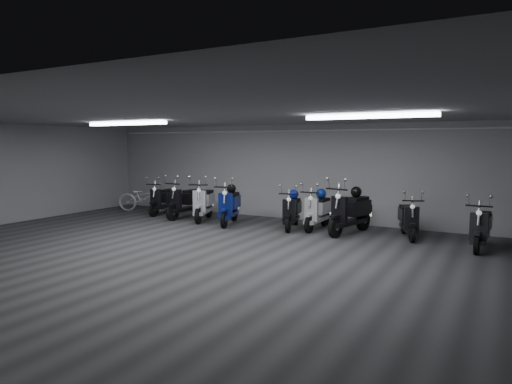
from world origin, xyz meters
The scene contains 20 objects.
floor centered at (0.00, 0.00, -0.01)m, with size 14.00×10.00×0.01m, color #323234.
ceiling centered at (0.00, 0.00, 2.80)m, with size 14.00×10.00×0.01m, color gray.
back_wall centered at (0.00, 5.00, 1.40)m, with size 14.00×0.01×2.80m, color #A5A5A7.
fluor_strip_left centered at (-3.00, 1.00, 2.74)m, with size 2.40×0.18×0.08m, color white.
fluor_strip_right centered at (3.00, 1.00, 2.74)m, with size 2.40×0.18×0.08m, color white.
conduit centered at (0.00, 4.92, 2.62)m, with size 0.05×0.05×13.60m, color white.
scooter_0 centered at (-4.30, 3.79, 0.62)m, with size 0.56×1.67×1.25m, color black, non-canonical shape.
scooter_1 centered at (-3.21, 3.57, 0.67)m, with size 0.60×1.81×1.35m, color black, non-canonical shape.
scooter_2 centered at (-2.50, 3.49, 0.68)m, with size 0.61×1.84×1.37m, color silver, non-canonical shape.
scooter_4 centered at (-1.49, 3.31, 0.68)m, with size 0.61×1.83×1.37m, color navy, non-canonical shape.
scooter_5 centered at (0.32, 3.53, 0.61)m, with size 0.55×1.65×1.23m, color black, non-canonical shape.
scooter_6 centered at (0.94, 3.79, 0.64)m, with size 0.57×1.71×1.27m, color silver, non-canonical shape.
scooter_7 centered at (1.87, 3.59, 0.73)m, with size 0.65×1.95×1.46m, color black, non-canonical shape.
scooter_8 centered at (3.23, 3.81, 0.60)m, with size 0.53×1.60×1.19m, color black, non-canonical shape.
scooter_9 centered at (4.81, 3.33, 0.62)m, with size 0.55×1.66×1.24m, color black, non-canonical shape.
bicycle centered at (-5.27, 3.98, 0.57)m, with size 0.62×1.75×1.14m, color white.
helmet_0 centered at (1.94, 3.85, 1.04)m, with size 0.28×0.28×0.28m, color black.
helmet_1 centered at (-1.58, 3.55, 0.98)m, with size 0.26×0.26×0.26m, color black.
helmet_2 centered at (0.26, 3.75, 0.89)m, with size 0.26×0.26×0.26m, color #0D1A96.
helmet_3 centered at (0.94, 4.03, 0.92)m, with size 0.27×0.27×0.27m, color navy.
Camera 1 is at (5.26, -7.26, 2.24)m, focal length 31.81 mm.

